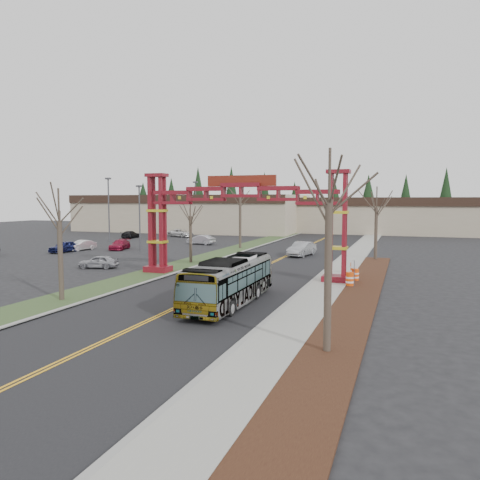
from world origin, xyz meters
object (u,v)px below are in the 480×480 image
at_px(transit_bus, 230,281).
at_px(bare_tree_median_far, 240,198).
at_px(bare_tree_right_far, 377,208).
at_px(parked_car_near_b, 81,245).
at_px(parked_car_far_a, 201,240).
at_px(silver_sedan, 302,249).
at_px(barrel_mid, 355,275).
at_px(light_pole_mid, 109,205).
at_px(light_pole_near, 140,213).
at_px(parked_car_mid_a, 120,245).
at_px(light_pole_far, 196,204).
at_px(retail_building_east, 390,215).
at_px(parked_car_mid_b, 64,247).
at_px(bare_tree_right_near, 329,201).
at_px(street_sign, 354,269).
at_px(gateway_arch, 241,207).
at_px(bare_tree_median_near, 59,222).
at_px(barrel_north, 354,269).
at_px(bare_tree_median_mid, 190,216).
at_px(barrel_south, 350,280).
at_px(retail_building_west, 193,213).
at_px(parked_car_far_c, 130,235).
at_px(parked_car_far_b, 181,233).

height_order(transit_bus, bare_tree_median_far, bare_tree_median_far).
xyz_separation_m(transit_bus, bare_tree_right_far, (7.24, 25.53, 4.18)).
relative_size(parked_car_near_b, parked_car_far_a, 0.94).
relative_size(silver_sedan, barrel_mid, 4.89).
bearing_deg(light_pole_mid, light_pole_near, -39.44).
bearing_deg(parked_car_mid_a, light_pole_far, 79.08).
relative_size(retail_building_east, transit_bus, 3.59).
distance_m(transit_bus, light_pole_far, 59.79).
bearing_deg(parked_car_mid_a, barrel_mid, -39.08).
height_order(parked_car_near_b, light_pole_far, light_pole_far).
relative_size(parked_car_mid_b, bare_tree_right_near, 0.48).
relative_size(light_pole_near, street_sign, 3.97).
distance_m(light_pole_near, barrel_mid, 31.89).
xyz_separation_m(parked_car_mid_a, parked_car_mid_b, (-4.66, -5.14, 0.07)).
bearing_deg(transit_bus, light_pole_far, 117.01).
distance_m(gateway_arch, parked_car_near_b, 30.15).
bearing_deg(light_pole_far, bare_tree_median_near, -73.64).
bearing_deg(light_pole_mid, bare_tree_right_far, -11.90).
distance_m(parked_car_far_a, light_pole_far, 20.48).
distance_m(retail_building_east, street_sign, 64.06).
distance_m(parked_car_mid_a, light_pole_near, 5.47).
distance_m(parked_car_near_b, bare_tree_median_near, 32.01).
xyz_separation_m(bare_tree_right_near, light_pole_near, (-29.07, 32.25, -1.67)).
bearing_deg(barrel_north, retail_building_east, 88.89).
height_order(bare_tree_median_mid, bare_tree_right_near, bare_tree_right_near).
relative_size(parked_car_mid_b, light_pole_near, 0.50).
bearing_deg(silver_sedan, barrel_south, -56.45).
distance_m(retail_building_east, parked_car_near_b, 61.20).
bearing_deg(light_pole_far, bare_tree_right_near, -60.39).
distance_m(bare_tree_median_near, light_pole_near, 29.69).
height_order(retail_building_west, light_pole_near, light_pole_near).
bearing_deg(retail_building_west, bare_tree_median_far, -55.28).
bearing_deg(parked_car_far_c, gateway_arch, 129.07).
bearing_deg(street_sign, parked_car_mid_b, 161.26).
relative_size(retail_building_west, bare_tree_median_far, 5.03).
bearing_deg(bare_tree_right_far, retail_building_east, 90.00).
xyz_separation_m(parked_car_near_b, parked_car_far_b, (2.21, 24.12, 0.04)).
xyz_separation_m(parked_car_far_b, street_sign, (34.01, -39.23, 0.82)).
relative_size(transit_bus, light_pole_far, 1.06).
height_order(bare_tree_right_near, light_pole_mid, light_pole_mid).
height_order(transit_bus, bare_tree_right_far, bare_tree_right_far).
height_order(silver_sedan, bare_tree_median_mid, bare_tree_median_mid).
bearing_deg(bare_tree_right_far, parked_car_far_a, 158.56).
xyz_separation_m(parked_car_far_a, bare_tree_median_far, (7.30, -3.32, 6.12)).
height_order(parked_car_mid_a, light_pole_far, light_pole_far).
relative_size(bare_tree_median_far, barrel_south, 8.18).
distance_m(parked_car_far_a, bare_tree_median_near, 39.06).
bearing_deg(parked_car_near_b, parked_car_far_a, 59.02).
bearing_deg(barrel_south, gateway_arch, 171.34).
distance_m(retail_building_west, bare_tree_median_mid, 52.02).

